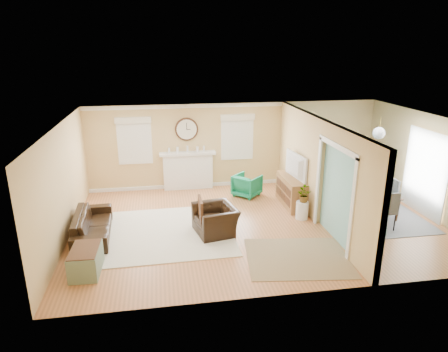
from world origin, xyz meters
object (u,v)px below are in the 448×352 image
at_px(green_chair, 247,185).
at_px(credenza, 291,191).
at_px(sofa, 93,225).
at_px(dining_table, 365,201).
at_px(eames_chair, 215,220).

relative_size(green_chair, credenza, 0.50).
height_order(sofa, dining_table, dining_table).
xyz_separation_m(eames_chair, green_chair, (1.27, 2.28, -0.01)).
relative_size(sofa, eames_chair, 1.95).
bearing_deg(credenza, green_chair, 139.44).
bearing_deg(dining_table, green_chair, 48.97).
distance_m(sofa, dining_table, 6.96).
bearing_deg(dining_table, eames_chair, 87.81).
xyz_separation_m(sofa, eames_chair, (2.84, -0.28, 0.04)).
relative_size(eames_chair, green_chair, 1.44).
height_order(sofa, green_chair, green_chair).
bearing_deg(sofa, green_chair, -66.93).
xyz_separation_m(sofa, credenza, (5.17, 1.09, 0.11)).
bearing_deg(eames_chair, credenza, 108.86).
xyz_separation_m(eames_chair, dining_table, (4.11, 0.59, -0.03)).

